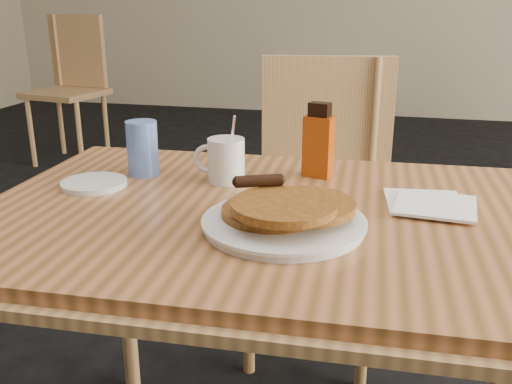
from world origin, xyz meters
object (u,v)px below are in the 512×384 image
blue_tumbler (142,148)px  coffee_mug (225,159)px  chair_wall_extra (72,75)px  chair_main_far (321,180)px  syrup_bottle (319,143)px  main_table (278,229)px  pancake_plate (285,216)px

blue_tumbler → coffee_mug: bearing=-1.9°
chair_wall_extra → coffee_mug: (1.93, -2.56, 0.18)m
chair_main_far → syrup_bottle: (0.05, -0.51, 0.25)m
chair_main_far → blue_tumbler: bearing=-130.5°
main_table → pancake_plate: 0.12m
coffee_mug → blue_tumbler: (-0.20, 0.01, 0.01)m
chair_main_far → syrup_bottle: chair_main_far is taller
chair_wall_extra → pancake_plate: size_ratio=3.49×
chair_main_far → coffee_mug: (-0.15, -0.60, 0.22)m
syrup_bottle → chair_wall_extra: bearing=144.5°
main_table → chair_main_far: (-0.01, 0.76, -0.13)m
syrup_bottle → coffee_mug: bearing=-141.7°
chair_main_far → pancake_plate: bearing=-97.6°
main_table → pancake_plate: size_ratio=4.24×
syrup_bottle → blue_tumbler: syrup_bottle is taller
coffee_mug → blue_tumbler: bearing=170.1°
main_table → pancake_plate: bearing=-72.3°
syrup_bottle → chair_main_far: bearing=109.6°
main_table → chair_wall_extra: (-2.09, 2.72, -0.09)m
chair_wall_extra → coffee_mug: 3.22m
chair_wall_extra → pancake_plate: chair_wall_extra is taller
chair_main_far → pancake_plate: chair_main_far is taller
main_table → chair_main_far: bearing=90.7°
main_table → coffee_mug: 0.24m
main_table → coffee_mug: size_ratio=8.07×
main_table → pancake_plate: pancake_plate is taller
chair_wall_extra → main_table: bearing=-42.6°
chair_main_far → blue_tumbler: (-0.35, -0.60, 0.23)m
main_table → blue_tumbler: bearing=156.2°
syrup_bottle → blue_tumbler: bearing=-154.4°
pancake_plate → blue_tumbler: size_ratio=2.34×
main_table → blue_tumbler: (-0.36, 0.16, 0.11)m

